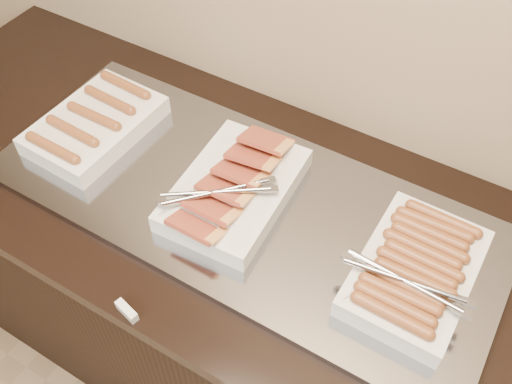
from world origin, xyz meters
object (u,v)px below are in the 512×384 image
dish_left (95,124)px  dish_right (415,271)px  warming_tray (242,202)px  dish_center (234,188)px  counter (242,299)px

dish_left → dish_right: dish_right is taller
warming_tray → dish_right: bearing=-0.6°
dish_left → dish_right: size_ratio=1.02×
dish_left → dish_center: (0.42, -0.00, 0.00)m
dish_right → warming_tray: bearing=180.0°
dish_left → dish_center: bearing=1.5°
counter → dish_left: (-0.43, -0.00, 0.50)m
dish_center → dish_left: bearing=176.0°
warming_tray → counter: bearing=180.0°
dish_right → counter: bearing=180.0°
warming_tray → dish_left: bearing=-180.0°
dish_left → counter: bearing=2.0°
warming_tray → dish_center: size_ratio=3.22×
counter → dish_right: (0.43, -0.00, 0.50)m
dish_center → dish_right: dish_center is taller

